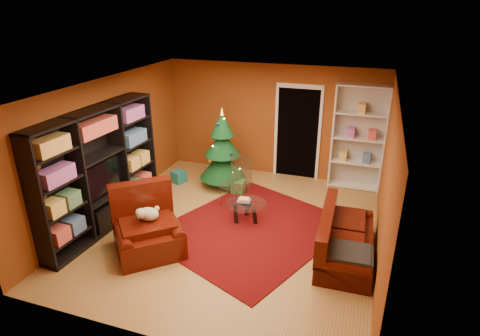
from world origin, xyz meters
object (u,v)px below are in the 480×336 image
(rug, at_px, (251,229))
(gift_box_green, at_px, (238,187))
(sofa, at_px, (347,235))
(coffee_table, at_px, (246,212))
(media_unit, at_px, (99,171))
(white_bookshelf, at_px, (358,138))
(armchair, at_px, (148,228))
(dog, at_px, (149,214))
(christmas_tree, at_px, (222,149))
(gift_box_teal, at_px, (179,177))
(acrylic_chair, at_px, (234,185))

(rug, bearing_deg, gift_box_green, 117.53)
(sofa, xyz_separation_m, coffee_table, (-1.88, 0.56, -0.19))
(media_unit, relative_size, white_bookshelf, 1.22)
(armchair, xyz_separation_m, dog, (0.00, 0.07, 0.22))
(christmas_tree, height_order, gift_box_teal, christmas_tree)
(acrylic_chair, bearing_deg, white_bookshelf, 57.08)
(media_unit, relative_size, armchair, 2.53)
(rug, xyz_separation_m, armchair, (-1.41, -1.18, 0.43))
(sofa, height_order, coffee_table, sofa)
(gift_box_green, relative_size, sofa, 0.15)
(coffee_table, bearing_deg, rug, -55.51)
(white_bookshelf, bearing_deg, gift_box_green, -154.02)
(armchair, bearing_deg, gift_box_green, 32.91)
(christmas_tree, bearing_deg, white_bookshelf, 17.88)
(rug, height_order, sofa, sofa)
(media_unit, xyz_separation_m, acrylic_chair, (2.02, 1.45, -0.62))
(media_unit, distance_m, sofa, 4.37)
(christmas_tree, relative_size, gift_box_teal, 6.78)
(coffee_table, bearing_deg, white_bookshelf, 50.91)
(gift_box_teal, relative_size, dog, 0.67)
(media_unit, distance_m, gift_box_teal, 2.41)
(christmas_tree, bearing_deg, rug, -53.98)
(media_unit, bearing_deg, gift_box_teal, 82.45)
(media_unit, distance_m, acrylic_chair, 2.56)
(christmas_tree, xyz_separation_m, dog, (-0.25, -2.71, -0.22))
(gift_box_teal, height_order, acrylic_chair, acrylic_chair)
(rug, bearing_deg, sofa, -9.62)
(rug, distance_m, christmas_tree, 2.16)
(white_bookshelf, height_order, acrylic_chair, white_bookshelf)
(rug, xyz_separation_m, acrylic_chair, (-0.58, 0.73, 0.47))
(coffee_table, bearing_deg, media_unit, -157.80)
(acrylic_chair, bearing_deg, dog, -95.64)
(media_unit, bearing_deg, white_bookshelf, 40.23)
(gift_box_green, distance_m, acrylic_chair, 0.74)
(media_unit, relative_size, dog, 7.18)
(dog, xyz_separation_m, acrylic_chair, (0.83, 1.85, -0.18))
(media_unit, height_order, white_bookshelf, white_bookshelf)
(gift_box_green, xyz_separation_m, dog, (-0.69, -2.49, 0.52))
(rug, height_order, media_unit, media_unit)
(armchair, distance_m, sofa, 3.23)
(rug, distance_m, media_unit, 2.91)
(christmas_tree, xyz_separation_m, white_bookshelf, (2.79, 0.90, 0.26))
(gift_box_teal, bearing_deg, white_bookshelf, 15.30)
(gift_box_green, height_order, acrylic_chair, acrylic_chair)
(dog, distance_m, coffee_table, 1.90)
(acrylic_chair, bearing_deg, armchair, -94.95)
(media_unit, distance_m, white_bookshelf, 5.31)
(coffee_table, bearing_deg, gift_box_green, 115.69)
(gift_box_teal, bearing_deg, acrylic_chair, -23.83)
(rug, bearing_deg, gift_box_teal, 146.60)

